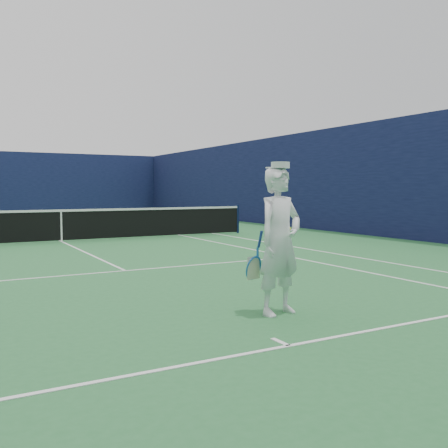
# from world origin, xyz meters

# --- Properties ---
(ground) EXTENTS (80.00, 80.00, 0.00)m
(ground) POSITION_xyz_m (0.00, 0.00, 0.00)
(ground) COLOR #296C37
(ground) RESTS_ON ground
(court_markings) EXTENTS (11.03, 23.83, 0.01)m
(court_markings) POSITION_xyz_m (0.00, 0.00, 0.00)
(court_markings) COLOR white
(court_markings) RESTS_ON ground
(windscreen_fence) EXTENTS (20.12, 36.12, 4.00)m
(windscreen_fence) POSITION_xyz_m (0.00, 0.00, 2.00)
(windscreen_fence) COLOR #10163C
(windscreen_fence) RESTS_ON ground
(tennis_net) EXTENTS (12.88, 0.09, 1.07)m
(tennis_net) POSITION_xyz_m (0.00, 0.00, 0.55)
(tennis_net) COLOR #141E4C
(tennis_net) RESTS_ON ground
(tennis_player) EXTENTS (0.86, 0.59, 1.99)m
(tennis_player) POSITION_xyz_m (0.70, -10.72, 0.97)
(tennis_player) COLOR white
(tennis_player) RESTS_ON ground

